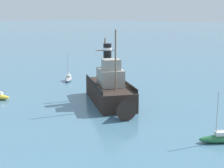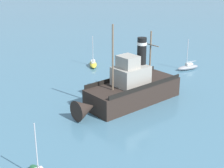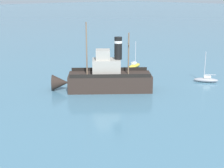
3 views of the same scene
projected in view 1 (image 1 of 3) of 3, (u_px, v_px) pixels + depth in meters
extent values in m
plane|color=#477289|center=(114.00, 104.00, 45.69)|extent=(600.00, 600.00, 0.00)
cube|color=#2D231E|center=(109.00, 93.00, 46.16)|extent=(11.04, 12.05, 2.40)
cone|color=#2D231E|center=(124.00, 108.00, 39.31)|extent=(3.34, 3.35, 2.35)
cube|color=#9E998E|center=(110.00, 77.00, 45.20)|extent=(4.86, 4.99, 2.20)
cube|color=#9E998E|center=(111.00, 65.00, 44.34)|extent=(2.97, 2.94, 1.40)
cylinder|color=black|center=(107.00, 55.00, 46.25)|extent=(1.10, 1.10, 3.20)
cylinder|color=silver|center=(107.00, 49.00, 46.06)|extent=(1.16, 1.16, 0.35)
cylinder|color=#75604C|center=(115.00, 60.00, 41.98)|extent=(0.20, 0.20, 7.50)
cylinder|color=#75604C|center=(105.00, 60.00, 47.84)|extent=(0.20, 0.20, 6.00)
cylinder|color=#75604C|center=(105.00, 50.00, 47.56)|extent=(2.08, 1.75, 0.12)
cube|color=black|center=(125.00, 82.00, 46.34)|extent=(7.36, 8.86, 0.50)
cube|color=black|center=(94.00, 84.00, 45.36)|extent=(7.36, 8.86, 0.50)
ellipsoid|color=gray|center=(68.00, 79.00, 60.17)|extent=(3.73, 3.11, 0.70)
cube|color=silver|center=(69.00, 76.00, 60.26)|extent=(1.27, 1.16, 0.36)
cylinder|color=#B7B7BC|center=(68.00, 66.00, 59.36)|extent=(0.10, 0.10, 4.20)
cylinder|color=#B7B7BC|center=(69.00, 73.00, 60.57)|extent=(1.51, 1.12, 0.08)
ellipsoid|color=#286B3D|center=(219.00, 139.00, 32.17)|extent=(3.40, 3.53, 0.70)
cube|color=silver|center=(221.00, 133.00, 32.08)|extent=(1.22, 1.24, 0.36)
cylinder|color=#B7B7BC|center=(217.00, 114.00, 31.62)|extent=(0.10, 0.10, 4.20)
cylinder|color=#B7B7BC|center=(1.00, 91.00, 47.48)|extent=(0.58, 1.75, 0.08)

